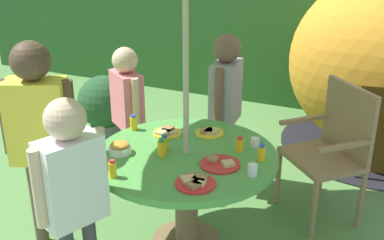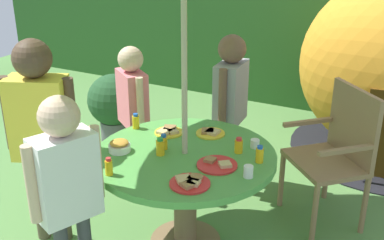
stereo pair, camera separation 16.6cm
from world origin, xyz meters
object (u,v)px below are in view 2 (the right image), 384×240
potted_plant (114,103)px  juice_bottle_front_edge (260,155)px  garden_table (185,173)px  plate_near_left (190,182)px  plate_near_right (210,133)px  juice_bottle_mid_left (239,146)px  child_in_yellow_shirt (40,118)px  child_in_pink_shirt (132,99)px  juice_bottle_center_back (136,121)px  snack_bowl (119,146)px  plate_far_right (169,131)px  child_in_grey_shirt (231,93)px  juice_bottle_far_left (109,167)px  plate_center_front (217,164)px  child_in_white_shirt (66,177)px  juice_bottle_back_edge (160,147)px  cup_far (255,144)px  wooden_chair (337,148)px  juice_bottle_mid_right (164,142)px

potted_plant → juice_bottle_front_edge: juice_bottle_front_edge is taller
garden_table → plate_near_left: plate_near_left is taller
plate_near_right → juice_bottle_mid_left: bearing=-31.6°
child_in_yellow_shirt → potted_plant: bearing=87.7°
plate_near_left → juice_bottle_front_edge: 0.51m
juice_bottle_mid_left → child_in_pink_shirt: bearing=159.8°
juice_bottle_center_back → garden_table: bearing=-20.9°
plate_near_right → juice_bottle_front_edge: size_ratio=1.81×
snack_bowl → plate_far_right: size_ratio=0.71×
child_in_yellow_shirt → juice_bottle_mid_left: bearing=1.5°
potted_plant → juice_bottle_mid_left: juice_bottle_mid_left is taller
child_in_grey_shirt → plate_near_left: size_ratio=5.51×
plate_near_left → juice_bottle_mid_left: bearing=79.8°
child_in_yellow_shirt → plate_near_left: bearing=-21.7°
child_in_pink_shirt → juice_bottle_mid_left: bearing=15.7°
plate_far_right → juice_bottle_far_left: bearing=-90.9°
plate_near_left → snack_bowl: bearing=164.5°
juice_bottle_mid_left → plate_near_right: bearing=148.4°
plate_center_front → juice_bottle_front_edge: size_ratio=2.24×
child_in_white_shirt → juice_bottle_back_edge: bearing=6.9°
garden_table → juice_bottle_front_edge: bearing=12.4°
potted_plant → plate_center_front: (1.70, -1.24, 0.31)m
child_in_pink_shirt → plate_near_left: child_in_pink_shirt is taller
child_in_grey_shirt → garden_table: bearing=0.0°
garden_table → child_in_white_shirt: (-0.31, -0.75, 0.26)m
cup_far → juice_bottle_back_edge: bearing=-143.1°
snack_bowl → child_in_white_shirt: bearing=-82.9°
plate_near_left → juice_bottle_mid_left: size_ratio=2.25×
wooden_chair → juice_bottle_mid_left: wooden_chair is taller
child_in_pink_shirt → child_in_white_shirt: size_ratio=0.93×
plate_near_right → garden_table: bearing=-93.3°
child_in_pink_shirt → plate_far_right: (0.53, -0.34, -0.04)m
garden_table → wooden_chair: wooden_chair is taller
child_in_pink_shirt → juice_bottle_mid_right: (0.63, -0.57, -0.01)m
plate_far_right → juice_bottle_front_edge: juice_bottle_front_edge is taller
child_in_white_shirt → juice_bottle_mid_right: bearing=10.3°
child_in_grey_shirt → plate_far_right: child_in_grey_shirt is taller
child_in_yellow_shirt → plate_near_right: size_ratio=7.08×
juice_bottle_far_left → juice_bottle_front_edge: (0.72, 0.55, 0.00)m
juice_bottle_far_left → juice_bottle_front_edge: 0.91m
potted_plant → snack_bowl: size_ratio=4.83×
child_in_grey_shirt → snack_bowl: size_ratio=9.02×
garden_table → juice_bottle_front_edge: juice_bottle_front_edge is taller
garden_table → juice_bottle_far_left: bearing=-119.8°
wooden_chair → plate_near_right: bearing=-104.6°
snack_bowl → plate_near_left: bearing=-15.5°
child_in_yellow_shirt → snack_bowl: (0.46, 0.20, -0.18)m
garden_table → plate_near_right: plate_near_right is taller
child_in_grey_shirt → snack_bowl: 1.10m
juice_bottle_back_edge → garden_table: bearing=35.8°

